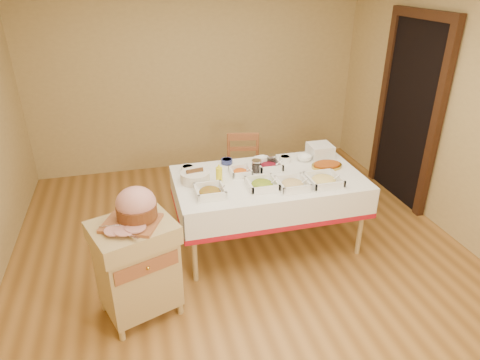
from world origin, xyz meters
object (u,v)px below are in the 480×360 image
butcher_cart (137,264)px  mustard_bottle (219,174)px  bread_basket (195,177)px  dining_table (268,191)px  dining_chair (243,172)px  plate_stack (320,150)px  preserve_jar_left (256,167)px  brass_platter (327,165)px  preserve_jar_right (271,161)px  ham_on_board (135,208)px

butcher_cart → mustard_bottle: 1.14m
bread_basket → dining_table: bearing=-6.0°
dining_chair → plate_stack: 0.94m
dining_table → bread_basket: (-0.71, 0.07, 0.21)m
butcher_cart → preserve_jar_left: preserve_jar_left is taller
brass_platter → dining_chair: bearing=132.4°
preserve_jar_left → plate_stack: 0.80m
preserve_jar_right → brass_platter: preserve_jar_right is taller
ham_on_board → preserve_jar_right: size_ratio=3.73×
dining_table → bread_basket: bread_basket is taller
dining_chair → mustard_bottle: mustard_bottle is taller
butcher_cart → ham_on_board: (0.04, 0.03, 0.49)m
dining_table → plate_stack: size_ratio=7.53×
mustard_bottle → bread_basket: size_ratio=0.70×
ham_on_board → preserve_jar_right: bearing=33.6°
dining_chair → brass_platter: (0.68, -0.74, 0.33)m
bread_basket → dining_chair: bearing=47.3°
bread_basket → preserve_jar_left: bearing=6.2°
dining_table → bread_basket: bearing=174.0°
dining_table → preserve_jar_left: bearing=120.5°
preserve_jar_right → bread_basket: (-0.82, -0.18, 0.00)m
dining_chair → preserve_jar_left: preserve_jar_left is taller
preserve_jar_right → mustard_bottle: bearing=-157.4°
butcher_cart → mustard_bottle: (0.83, 0.70, 0.36)m
preserve_jar_right → brass_platter: 0.57m
dining_chair → ham_on_board: bearing=-130.1°
butcher_cart → preserve_jar_right: 1.75m
preserve_jar_left → plate_stack: plate_stack is taller
butcher_cart → brass_platter: 2.12m
preserve_jar_right → ham_on_board: bearing=-146.4°
mustard_bottle → plate_stack: 1.24m
butcher_cart → bread_basket: bearing=52.0°
preserve_jar_left → butcher_cart: bearing=-145.6°
ham_on_board → bread_basket: (0.56, 0.74, -0.16)m
butcher_cart → mustard_bottle: mustard_bottle is taller
dining_table → preserve_jar_right: preserve_jar_right is taller
plate_stack → dining_chair: bearing=147.9°
bread_basket → brass_platter: bread_basket is taller
bread_basket → preserve_jar_right: bearing=12.2°
dining_chair → butcher_cart: bearing=-130.4°
dining_table → mustard_bottle: bearing=179.9°
preserve_jar_left → preserve_jar_right: size_ratio=1.08×
dining_table → plate_stack: (0.69, 0.35, 0.23)m
dining_chair → ham_on_board: size_ratio=2.06×
dining_table → butcher_cart: bearing=-151.9°
dining_table → preserve_jar_right: bearing=66.6°
dining_chair → ham_on_board: (-1.24, -1.47, 0.52)m
butcher_cart → bread_basket: size_ratio=3.10×
mustard_bottle → brass_platter: mustard_bottle is taller
butcher_cart → brass_platter: size_ratio=2.66×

